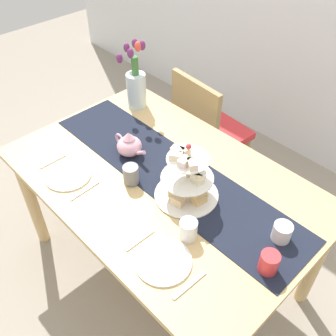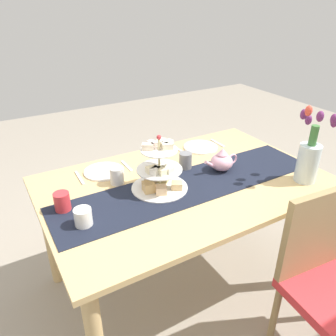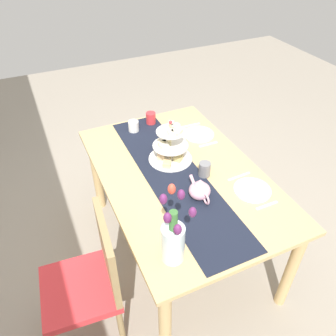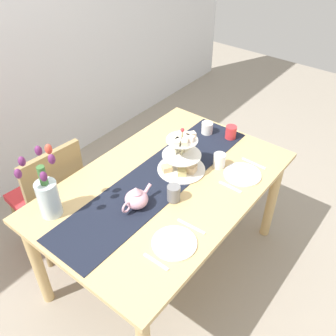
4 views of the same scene
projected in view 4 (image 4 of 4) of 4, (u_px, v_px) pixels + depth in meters
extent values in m
plane|color=gray|center=(166.00, 262.00, 2.72)|extent=(8.00, 8.00, 0.00)
cube|color=tan|center=(165.00, 185.00, 2.26)|extent=(1.55, 1.00, 0.03)
cylinder|color=tan|center=(272.00, 198.00, 2.72)|extent=(0.07, 0.07, 0.73)
cylinder|color=tan|center=(37.00, 264.00, 2.27)|extent=(0.07, 0.07, 0.73)
cylinder|color=tan|center=(178.00, 155.00, 3.14)|extent=(0.07, 0.07, 0.73)
cylinder|color=#9C8254|center=(59.00, 196.00, 2.97)|extent=(0.04, 0.04, 0.41)
cylinder|color=#9C8254|center=(18.00, 221.00, 2.77)|extent=(0.04, 0.04, 0.41)
cylinder|color=#9C8254|center=(87.00, 219.00, 2.78)|extent=(0.04, 0.04, 0.41)
cylinder|color=#9C8254|center=(45.00, 247.00, 2.58)|extent=(0.04, 0.04, 0.41)
cube|color=red|center=(46.00, 197.00, 2.63)|extent=(0.45, 0.45, 0.05)
cube|color=#9C8254|center=(55.00, 182.00, 2.37)|extent=(0.42, 0.07, 0.45)
cube|color=black|center=(158.00, 179.00, 2.27)|extent=(1.51, 0.36, 0.00)
cylinder|color=beige|center=(182.00, 151.00, 2.26)|extent=(0.01, 0.01, 0.28)
cylinder|color=white|center=(181.00, 169.00, 2.34)|extent=(0.30, 0.30, 0.01)
cylinder|color=white|center=(182.00, 155.00, 2.28)|extent=(0.24, 0.24, 0.01)
cylinder|color=white|center=(182.00, 140.00, 2.21)|extent=(0.19, 0.19, 0.01)
cube|color=#E6BA74|center=(187.00, 160.00, 2.37)|extent=(0.06, 0.07, 0.05)
cube|color=beige|center=(176.00, 160.00, 2.37)|extent=(0.07, 0.07, 0.04)
cube|color=#EBC689|center=(167.00, 168.00, 2.32)|extent=(0.08, 0.08, 0.04)
cube|color=#D5C379|center=(182.00, 172.00, 2.28)|extent=(0.07, 0.07, 0.04)
cube|color=beige|center=(191.00, 169.00, 2.30)|extent=(0.07, 0.06, 0.05)
cube|color=beige|center=(185.00, 148.00, 2.30)|extent=(0.06, 0.04, 0.03)
cube|color=silver|center=(181.00, 147.00, 2.31)|extent=(0.07, 0.06, 0.03)
cube|color=beige|center=(176.00, 148.00, 2.30)|extent=(0.04, 0.06, 0.03)
cube|color=beige|center=(173.00, 150.00, 2.28)|extent=(0.05, 0.06, 0.03)
cube|color=beige|center=(176.00, 139.00, 2.18)|extent=(0.06, 0.05, 0.03)
cube|color=silver|center=(178.00, 142.00, 2.16)|extent=(0.06, 0.05, 0.03)
cube|color=beige|center=(184.00, 142.00, 2.16)|extent=(0.07, 0.06, 0.03)
cube|color=silver|center=(189.00, 138.00, 2.18)|extent=(0.05, 0.06, 0.03)
cube|color=beige|center=(191.00, 135.00, 2.21)|extent=(0.07, 0.06, 0.03)
sphere|color=red|center=(182.00, 130.00, 2.16)|extent=(0.02, 0.02, 0.02)
ellipsoid|color=#E5A8BC|center=(137.00, 199.00, 2.06)|extent=(0.13, 0.13, 0.10)
cone|color=#E5A8BC|center=(136.00, 190.00, 2.02)|extent=(0.06, 0.06, 0.04)
cylinder|color=#E5A8BC|center=(147.00, 189.00, 2.11)|extent=(0.07, 0.02, 0.06)
torus|color=#E5A8BC|center=(127.00, 207.00, 2.01)|extent=(0.07, 0.01, 0.07)
cylinder|color=silver|center=(49.00, 199.00, 1.99)|extent=(0.12, 0.12, 0.21)
cylinder|color=#3D7538|center=(43.00, 176.00, 1.89)|extent=(0.04, 0.04, 0.12)
ellipsoid|color=#EF4C38|center=(49.00, 149.00, 1.83)|extent=(0.04, 0.04, 0.06)
ellipsoid|color=#6B2860|center=(38.00, 151.00, 1.85)|extent=(0.04, 0.04, 0.06)
ellipsoid|color=#6B2860|center=(22.00, 161.00, 1.82)|extent=(0.04, 0.04, 0.06)
ellipsoid|color=#6B2860|center=(18.00, 174.00, 1.80)|extent=(0.04, 0.04, 0.06)
ellipsoid|color=#6B2860|center=(44.00, 176.00, 1.79)|extent=(0.04, 0.04, 0.06)
ellipsoid|color=#6B2860|center=(52.00, 159.00, 1.82)|extent=(0.04, 0.04, 0.06)
cylinder|color=white|center=(207.00, 128.00, 2.65)|extent=(0.08, 0.08, 0.08)
cylinder|color=white|center=(174.00, 243.00, 1.88)|extent=(0.23, 0.23, 0.01)
cube|color=silver|center=(156.00, 262.00, 1.79)|extent=(0.02, 0.15, 0.01)
cube|color=silver|center=(191.00, 226.00, 1.97)|extent=(0.02, 0.17, 0.01)
cylinder|color=white|center=(242.00, 174.00, 2.31)|extent=(0.23, 0.23, 0.01)
cube|color=silver|center=(230.00, 187.00, 2.22)|extent=(0.02, 0.15, 0.01)
cube|color=silver|center=(254.00, 163.00, 2.40)|extent=(0.02, 0.17, 0.01)
cylinder|color=slate|center=(174.00, 193.00, 2.10)|extent=(0.08, 0.08, 0.09)
cylinder|color=white|center=(219.00, 161.00, 2.34)|extent=(0.08, 0.08, 0.09)
cylinder|color=red|center=(231.00, 132.00, 2.60)|extent=(0.08, 0.08, 0.09)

